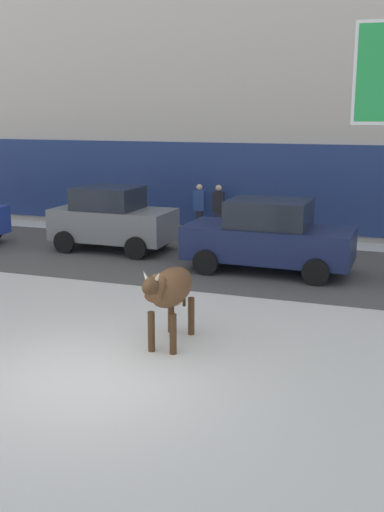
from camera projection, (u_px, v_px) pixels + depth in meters
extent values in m
plane|color=silver|center=(89.00, 377.00, 9.39)|extent=(120.00, 120.00, 0.00)
cube|color=#514F4C|center=(229.00, 263.00, 16.47)|extent=(60.00, 5.60, 0.01)
cube|color=beige|center=(287.00, 38.00, 21.46)|extent=(44.00, 6.00, 13.00)
cube|color=navy|center=(264.00, 187.00, 19.78)|extent=(43.12, 0.10, 2.80)
ellipsoid|color=brown|center=(172.00, 287.00, 10.59)|extent=(0.64, 1.41, 0.64)
cylinder|color=#472D19|center=(173.00, 334.00, 10.24)|extent=(0.12, 0.12, 0.70)
cylinder|color=#472D19|center=(151.00, 332.00, 10.35)|extent=(0.12, 0.12, 0.70)
cylinder|color=#472D19|center=(191.00, 316.00, 11.14)|extent=(0.12, 0.12, 0.70)
cylinder|color=#472D19|center=(171.00, 314.00, 11.26)|extent=(0.12, 0.12, 0.70)
cylinder|color=brown|center=(156.00, 288.00, 9.86)|extent=(0.27, 0.48, 0.44)
ellipsoid|color=#472D19|center=(151.00, 286.00, 9.63)|extent=(0.25, 0.45, 0.28)
cone|color=beige|center=(158.00, 276.00, 9.60)|extent=(0.12, 0.06, 0.15)
cone|color=beige|center=(145.00, 275.00, 9.67)|extent=(0.12, 0.06, 0.15)
cylinder|color=#472D19|center=(184.00, 290.00, 11.27)|extent=(0.06, 0.06, 0.60)
ellipsoid|color=beige|center=(175.00, 301.00, 10.83)|extent=(0.25, 0.29, 0.20)
cube|color=slate|center=(113.00, 224.00, 17.94)|extent=(3.54, 1.77, 0.90)
cube|color=#1E232D|center=(108.00, 198.00, 17.82)|extent=(1.83, 1.53, 0.64)
cylinder|color=black|center=(161.00, 237.00, 18.43)|extent=(0.64, 0.23, 0.64)
cylinder|color=black|center=(136.00, 248.00, 16.88)|extent=(0.64, 0.23, 0.64)
cylinder|color=black|center=(94.00, 232.00, 19.21)|extent=(0.64, 0.23, 0.64)
cylinder|color=black|center=(65.00, 242.00, 17.66)|extent=(0.64, 0.23, 0.64)
cube|color=#19234C|center=(268.00, 243.00, 15.51)|extent=(4.24, 1.85, 0.84)
cube|color=#1E232D|center=(269.00, 213.00, 15.33)|extent=(2.03, 1.59, 0.68)
cylinder|color=black|center=(327.00, 256.00, 15.94)|extent=(0.64, 0.23, 0.64)
cylinder|color=black|center=(316.00, 272.00, 14.33)|extent=(0.64, 0.23, 0.64)
cylinder|color=black|center=(227.00, 248.00, 16.87)|extent=(0.64, 0.23, 0.64)
cylinder|color=black|center=(206.00, 262.00, 15.27)|extent=(0.64, 0.23, 0.64)
cylinder|color=#282833|center=(199.00, 224.00, 19.84)|extent=(0.24, 0.24, 0.88)
cube|color=#2D4C93|center=(199.00, 201.00, 19.67)|extent=(0.36, 0.22, 0.64)
sphere|color=beige|center=(199.00, 187.00, 19.57)|extent=(0.20, 0.20, 0.20)
cylinder|color=#282833|center=(218.00, 225.00, 19.63)|extent=(0.24, 0.24, 0.88)
cube|color=#232328|center=(218.00, 202.00, 19.46)|extent=(0.36, 0.22, 0.64)
sphere|color=beige|center=(219.00, 188.00, 19.36)|extent=(0.20, 0.20, 0.20)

